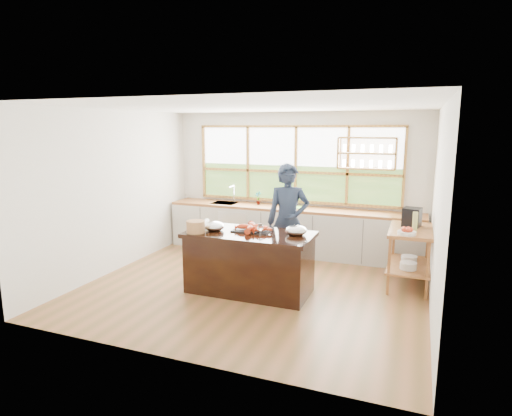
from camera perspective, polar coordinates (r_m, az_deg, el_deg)
The scene contains 18 objects.
ground_plane at distance 6.67m, azimuth -0.22°, elevation -10.44°, with size 5.00×5.00×0.00m, color brown.
room_shell at distance 6.73m, azimuth 1.55°, elevation 5.12°, with size 5.02×4.52×2.71m.
back_counter at distance 8.30m, azimuth 4.52°, elevation -2.94°, with size 4.90×0.63×0.90m.
right_shelf_unit at distance 6.93m, azimuth 19.81°, elevation -5.02°, with size 0.62×1.10×0.90m.
island at distance 6.34m, azimuth -0.88°, elevation -7.22°, with size 1.85×0.90×0.90m.
cook at distance 6.84m, azimuth 4.29°, elevation -1.83°, with size 0.68×0.44×1.85m, color #1C273B.
potted_plant at distance 8.45m, azimuth 0.30°, elevation 1.35°, with size 0.14×0.10×0.27m, color slate.
cutting_board at distance 8.18m, azimuth 5.13°, elevation 0.10°, with size 0.40×0.30×0.01m, color #5FB834.
espresso_machine at distance 7.02m, azimuth 20.08°, elevation -1.15°, with size 0.25×0.27×0.29m, color black.
wine_bottle at distance 6.63m, azimuth 20.44°, elevation -1.77°, with size 0.08×0.08×0.30m, color tan.
fruit_bowl at distance 6.47m, azimuth 19.46°, elevation -3.00°, with size 0.26×0.26×0.11m.
slate_board at distance 6.34m, azimuth -0.50°, elevation -2.94°, with size 0.55×0.40×0.02m, color black.
lobster_pile at distance 6.30m, azimuth -0.41°, elevation -2.59°, with size 0.52×0.48×0.08m.
mixing_bowl_left at distance 6.37m, azimuth -5.54°, elevation -2.44°, with size 0.30×0.30×0.14m, color silver.
mixing_bowl_right at distance 6.11m, azimuth 5.39°, elevation -2.98°, with size 0.31×0.31×0.15m, color silver.
wine_glass at distance 5.81m, azimuth 0.59°, elevation -2.68°, with size 0.08×0.08×0.22m.
wicker_basket at distance 6.27m, azimuth -8.04°, elevation -2.49°, with size 0.27×0.27×0.17m, color #AB7C4E.
parchment_roll at distance 6.72m, azimuth -6.84°, elevation -1.98°, with size 0.08×0.08×0.30m, color white.
Camera 1 is at (2.25, -5.80, 2.40)m, focal length 30.00 mm.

